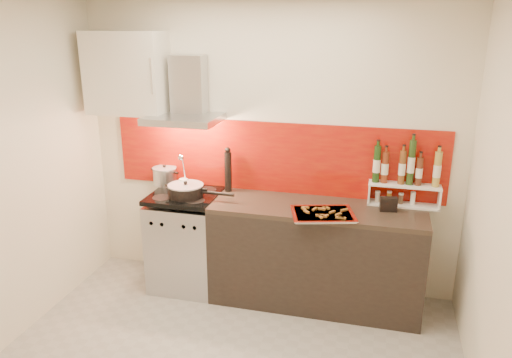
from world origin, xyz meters
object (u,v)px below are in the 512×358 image
(saute_pan, at_px, (187,190))
(counter, at_px, (316,255))
(range_stove, at_px, (187,241))
(baking_tray, at_px, (323,214))
(stock_pot, at_px, (165,176))
(pepper_mill, at_px, (228,170))

(saute_pan, bearing_deg, counter, 3.35)
(range_stove, relative_size, counter, 0.51)
(baking_tray, bearing_deg, saute_pan, 174.04)
(stock_pot, xyz_separation_m, baking_tray, (1.55, -0.39, -0.08))
(stock_pot, height_order, saute_pan, stock_pot)
(range_stove, height_order, saute_pan, saute_pan)
(range_stove, distance_m, pepper_mill, 0.77)
(pepper_mill, bearing_deg, counter, -12.59)
(baking_tray, bearing_deg, stock_pot, 165.71)
(stock_pot, bearing_deg, range_stove, -36.03)
(saute_pan, bearing_deg, pepper_mill, 40.22)
(counter, relative_size, pepper_mill, 4.35)
(counter, height_order, stock_pot, stock_pot)
(stock_pot, bearing_deg, counter, -7.65)
(counter, distance_m, stock_pot, 1.59)
(counter, bearing_deg, range_stove, -179.77)
(counter, bearing_deg, baking_tray, -71.21)
(stock_pot, bearing_deg, baking_tray, -14.29)
(stock_pot, relative_size, pepper_mill, 0.54)
(counter, distance_m, pepper_mill, 1.09)
(counter, height_order, pepper_mill, pepper_mill)
(stock_pot, bearing_deg, pepper_mill, -0.81)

